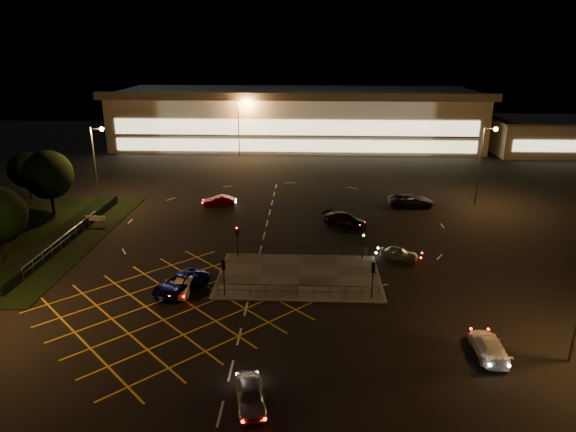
{
  "coord_description": "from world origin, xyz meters",
  "views": [
    {
      "loc": [
        2.84,
        -43.51,
        19.84
      ],
      "look_at": [
        0.56,
        8.83,
        2.0
      ],
      "focal_mm": 32.0,
      "sensor_mm": 36.0,
      "label": 1
    }
  ],
  "objects_px": {
    "signal_sw": "(224,270)",
    "car_east_grey": "(411,201)",
    "car_near_silver": "(250,395)",
    "car_left_blue": "(181,283)",
    "signal_nw": "(237,235)",
    "car_approach_white": "(489,346)",
    "car_queue_white": "(184,285)",
    "car_circ_red": "(219,201)",
    "signal_ne": "(363,237)",
    "car_right_silver": "(399,253)",
    "car_far_dkgrey": "(345,220)",
    "signal_se": "(373,273)"
  },
  "relations": [
    {
      "from": "signal_nw",
      "to": "car_queue_white",
      "type": "bearing_deg",
      "value": -115.33
    },
    {
      "from": "car_queue_white",
      "to": "car_left_blue",
      "type": "height_order",
      "value": "car_left_blue"
    },
    {
      "from": "car_right_silver",
      "to": "car_queue_white",
      "type": "bearing_deg",
      "value": 128.16
    },
    {
      "from": "signal_nw",
      "to": "car_right_silver",
      "type": "height_order",
      "value": "signal_nw"
    },
    {
      "from": "car_near_silver",
      "to": "car_left_blue",
      "type": "distance_m",
      "value": 15.78
    },
    {
      "from": "car_left_blue",
      "to": "car_right_silver",
      "type": "bearing_deg",
      "value": 49.36
    },
    {
      "from": "signal_ne",
      "to": "car_circ_red",
      "type": "height_order",
      "value": "signal_ne"
    },
    {
      "from": "car_far_dkgrey",
      "to": "car_east_grey",
      "type": "xyz_separation_m",
      "value": [
        8.78,
        7.65,
        0.05
      ]
    },
    {
      "from": "car_far_dkgrey",
      "to": "car_left_blue",
      "type": "bearing_deg",
      "value": 169.63
    },
    {
      "from": "car_east_grey",
      "to": "car_queue_white",
      "type": "bearing_deg",
      "value": 134.74
    },
    {
      "from": "signal_se",
      "to": "car_approach_white",
      "type": "distance_m",
      "value": 10.36
    },
    {
      "from": "car_near_silver",
      "to": "car_queue_white",
      "type": "height_order",
      "value": "car_near_silver"
    },
    {
      "from": "car_left_blue",
      "to": "signal_nw",
      "type": "bearing_deg",
      "value": 90.52
    },
    {
      "from": "signal_ne",
      "to": "car_left_blue",
      "type": "distance_m",
      "value": 17.46
    },
    {
      "from": "car_queue_white",
      "to": "signal_se",
      "type": "bearing_deg",
      "value": 0.62
    },
    {
      "from": "car_right_silver",
      "to": "car_east_grey",
      "type": "bearing_deg",
      "value": 2.19
    },
    {
      "from": "signal_ne",
      "to": "car_near_silver",
      "type": "xyz_separation_m",
      "value": [
        -8.37,
        -21.2,
        -1.68
      ]
    },
    {
      "from": "car_near_silver",
      "to": "car_far_dkgrey",
      "type": "xyz_separation_m",
      "value": [
        7.29,
        30.6,
        0.04
      ]
    },
    {
      "from": "signal_sw",
      "to": "signal_nw",
      "type": "xyz_separation_m",
      "value": [
        0.0,
        7.99,
        0.0
      ]
    },
    {
      "from": "signal_se",
      "to": "car_east_grey",
      "type": "bearing_deg",
      "value": -107.1
    },
    {
      "from": "car_queue_white",
      "to": "car_east_grey",
      "type": "xyz_separation_m",
      "value": [
        23.2,
        24.44,
        0.18
      ]
    },
    {
      "from": "signal_sw",
      "to": "car_east_grey",
      "type": "distance_m",
      "value": 31.9
    },
    {
      "from": "car_near_silver",
      "to": "car_far_dkgrey",
      "type": "distance_m",
      "value": 31.45
    },
    {
      "from": "car_left_blue",
      "to": "car_far_dkgrey",
      "type": "distance_m",
      "value": 22.24
    },
    {
      "from": "car_queue_white",
      "to": "car_circ_red",
      "type": "height_order",
      "value": "car_circ_red"
    },
    {
      "from": "car_right_silver",
      "to": "car_far_dkgrey",
      "type": "bearing_deg",
      "value": 42.82
    },
    {
      "from": "car_far_dkgrey",
      "to": "car_near_silver",
      "type": "bearing_deg",
      "value": -162.34
    },
    {
      "from": "signal_sw",
      "to": "car_near_silver",
      "type": "bearing_deg",
      "value": 105.36
    },
    {
      "from": "signal_ne",
      "to": "car_approach_white",
      "type": "xyz_separation_m",
      "value": [
        6.92,
        -15.5,
        -1.72
      ]
    },
    {
      "from": "car_queue_white",
      "to": "car_far_dkgrey",
      "type": "height_order",
      "value": "car_far_dkgrey"
    },
    {
      "from": "signal_sw",
      "to": "signal_ne",
      "type": "bearing_deg",
      "value": -146.35
    },
    {
      "from": "signal_ne",
      "to": "car_near_silver",
      "type": "relative_size",
      "value": 0.78
    },
    {
      "from": "signal_sw",
      "to": "signal_nw",
      "type": "distance_m",
      "value": 7.99
    },
    {
      "from": "car_near_silver",
      "to": "car_approach_white",
      "type": "bearing_deg",
      "value": 8.87
    },
    {
      "from": "signal_nw",
      "to": "car_approach_white",
      "type": "height_order",
      "value": "signal_nw"
    },
    {
      "from": "car_far_dkgrey",
      "to": "signal_se",
      "type": "bearing_deg",
      "value": -145.39
    },
    {
      "from": "car_east_grey",
      "to": "signal_ne",
      "type": "bearing_deg",
      "value": 153.94
    },
    {
      "from": "car_right_silver",
      "to": "car_approach_white",
      "type": "bearing_deg",
      "value": -151.51
    },
    {
      "from": "car_near_silver",
      "to": "car_approach_white",
      "type": "height_order",
      "value": "car_near_silver"
    },
    {
      "from": "signal_sw",
      "to": "signal_nw",
      "type": "bearing_deg",
      "value": -90.0
    },
    {
      "from": "signal_ne",
      "to": "signal_sw",
      "type": "bearing_deg",
      "value": -146.35
    },
    {
      "from": "car_circ_red",
      "to": "car_approach_white",
      "type": "bearing_deg",
      "value": 29.35
    },
    {
      "from": "signal_nw",
      "to": "car_left_blue",
      "type": "relative_size",
      "value": 0.6
    },
    {
      "from": "signal_ne",
      "to": "car_near_silver",
      "type": "height_order",
      "value": "signal_ne"
    },
    {
      "from": "signal_nw",
      "to": "car_far_dkgrey",
      "type": "relative_size",
      "value": 0.62
    },
    {
      "from": "signal_sw",
      "to": "car_east_grey",
      "type": "bearing_deg",
      "value": -128.2
    },
    {
      "from": "car_approach_white",
      "to": "car_circ_red",
      "type": "bearing_deg",
      "value": -52.78
    },
    {
      "from": "car_queue_white",
      "to": "signal_sw",
      "type": "bearing_deg",
      "value": -6.79
    },
    {
      "from": "car_right_silver",
      "to": "car_approach_white",
      "type": "distance_m",
      "value": 16.12
    },
    {
      "from": "car_left_blue",
      "to": "car_circ_red",
      "type": "bearing_deg",
      "value": 119.98
    }
  ]
}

